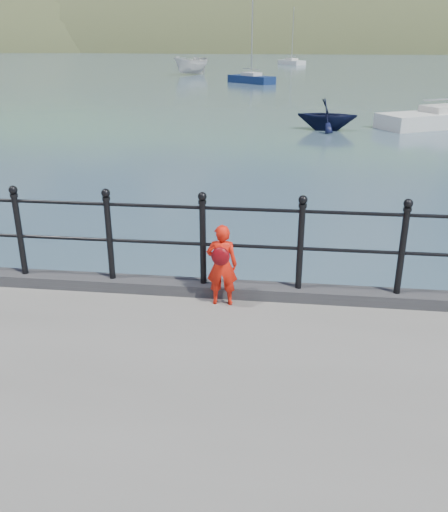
# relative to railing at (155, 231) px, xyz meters

# --- Properties ---
(ground) EXTENTS (600.00, 600.00, 0.00)m
(ground) POSITION_rel_railing_xyz_m (-0.00, 0.15, -1.82)
(ground) COLOR #2D4251
(ground) RESTS_ON ground
(kerb) EXTENTS (60.00, 0.30, 0.15)m
(kerb) POSITION_rel_railing_xyz_m (-0.00, -0.00, -0.75)
(kerb) COLOR #28282B
(kerb) RESTS_ON quay
(railing) EXTENTS (18.11, 0.11, 1.20)m
(railing) POSITION_rel_railing_xyz_m (0.00, 0.00, 0.00)
(railing) COLOR black
(railing) RESTS_ON kerb
(far_shore) EXTENTS (830.00, 200.00, 156.00)m
(far_shore) POSITION_rel_railing_xyz_m (38.34, 239.56, -24.39)
(far_shore) COLOR #333A21
(far_shore) RESTS_ON ground
(child) EXTENTS (0.39, 0.32, 1.03)m
(child) POSITION_rel_railing_xyz_m (0.87, -0.26, -0.30)
(child) COLOR red
(child) RESTS_ON quay
(launch_white) EXTENTS (4.58, 5.64, 2.08)m
(launch_white) POSITION_rel_railing_xyz_m (-10.61, 60.48, -0.78)
(launch_white) COLOR beige
(launch_white) RESTS_ON ground
(launch_navy) EXTENTS (2.94, 2.61, 1.44)m
(launch_navy) POSITION_rel_railing_xyz_m (3.21, 20.19, -1.10)
(launch_navy) COLOR black
(launch_navy) RESTS_ON ground
(sailboat_near) EXTENTS (7.40, 5.40, 9.95)m
(sailboat_near) POSITION_rel_railing_xyz_m (9.20, 22.24, -1.48)
(sailboat_near) COLOR silver
(sailboat_near) RESTS_ON ground
(sailboat_port) EXTENTS (4.89, 4.67, 7.56)m
(sailboat_port) POSITION_rel_railing_xyz_m (-2.56, 48.36, -1.48)
(sailboat_port) COLOR #12234E
(sailboat_port) RESTS_ON ground
(sailboat_deep) EXTENTS (4.63, 5.98, 8.81)m
(sailboat_deep) POSITION_rel_railing_xyz_m (0.91, 88.31, -1.48)
(sailboat_deep) COLOR silver
(sailboat_deep) RESTS_ON ground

